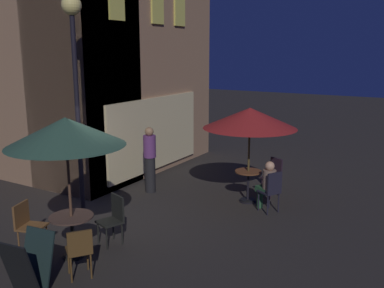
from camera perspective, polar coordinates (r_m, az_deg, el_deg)
The scene contains 15 objects.
ground_plane at distance 9.27m, azimuth -11.61°, elevation -10.86°, with size 60.00×60.00×0.00m, color #2A2622.
cafe_building at distance 13.34m, azimuth -16.04°, elevation 11.54°, with size 6.05×7.43×7.06m.
street_lamp_near_corner at distance 9.06m, azimuth -15.52°, elevation 11.54°, with size 0.40×0.40×4.70m.
menu_sandwich_board at distance 7.10m, azimuth -21.08°, elevation -14.82°, with size 0.71×0.63×0.92m.
cafe_table_0 at distance 7.97m, azimuth -15.81°, elevation -10.57°, with size 0.77×0.77×0.77m.
cafe_table_1 at distance 10.44m, azimuth 7.53°, elevation -4.91°, with size 0.64×0.64×0.78m.
patio_umbrella_0 at distance 7.48m, azimuth -16.57°, elevation 1.52°, with size 2.02×2.02×2.53m.
patio_umbrella_1 at distance 10.09m, azimuth 7.77°, elevation 3.43°, with size 2.22×2.22×2.32m.
cafe_chair_0 at distance 7.23m, azimuth -14.86°, elevation -13.36°, with size 0.55×0.55×0.86m.
cafe_chair_1 at distance 8.32m, azimuth -10.44°, elevation -9.41°, with size 0.52×0.52×0.94m.
cafe_chair_2 at distance 8.41m, azimuth -21.25°, elevation -9.76°, with size 0.56×0.56×0.93m.
cafe_chair_3 at distance 9.80m, azimuth 10.64°, elevation -5.88°, with size 0.54×0.54×0.97m.
cafe_chair_4 at distance 11.01m, azimuth 10.90°, elevation -3.91°, with size 0.51×0.51×0.96m.
patron_seated_0 at distance 9.88m, azimuth 10.07°, elevation -5.14°, with size 0.44×0.50×1.19m.
patron_standing_1 at distance 11.02m, azimuth -5.67°, elevation -2.06°, with size 0.32×0.32×1.72m.
Camera 1 is at (-6.23, -5.83, 3.62)m, focal length 39.77 mm.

